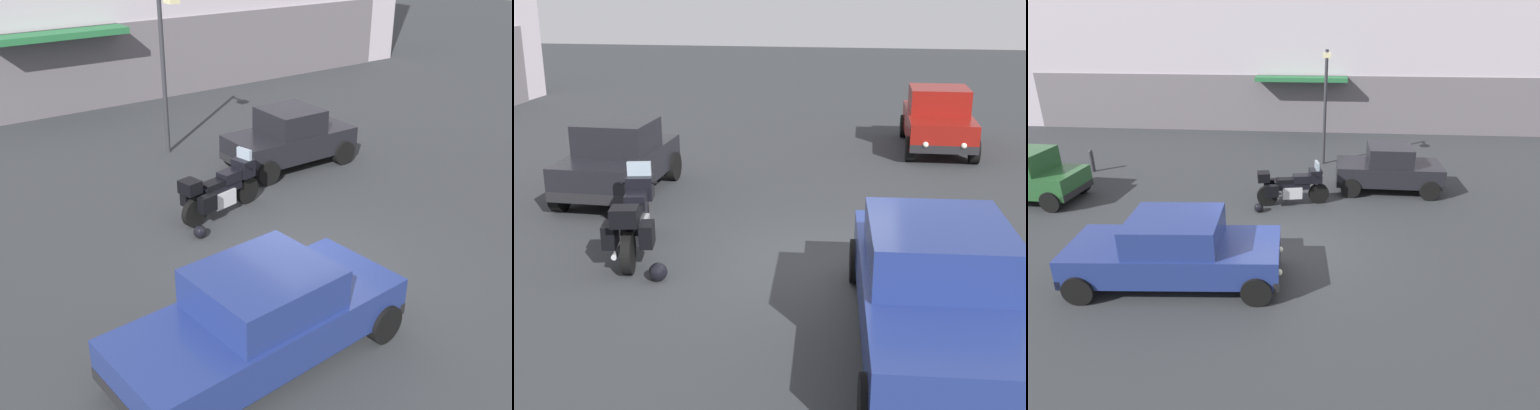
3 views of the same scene
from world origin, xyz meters
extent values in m
plane|color=#2D3033|center=(0.00, 0.00, 0.00)|extent=(80.00, 80.00, 0.00)
cylinder|color=black|center=(0.85, 3.10, 0.32)|extent=(0.66, 0.27, 0.64)
cylinder|color=black|center=(-0.74, 2.76, 0.32)|extent=(0.66, 0.27, 0.64)
cylinder|color=#B7B7BC|center=(0.83, 3.09, 0.75)|extent=(0.33, 0.14, 0.68)
cube|color=#B7B7BC|center=(0.02, 2.92, 0.42)|extent=(0.67, 0.52, 0.36)
cube|color=black|center=(0.02, 2.92, 0.66)|extent=(1.13, 0.50, 0.28)
cube|color=black|center=(0.31, 2.98, 0.84)|extent=(0.58, 0.44, 0.24)
cube|color=black|center=(-0.18, 2.88, 0.80)|extent=(0.61, 0.41, 0.12)
cube|color=black|center=(0.73, 3.07, 0.92)|extent=(0.44, 0.50, 0.40)
cube|color=#8C9EAD|center=(0.77, 3.08, 1.22)|extent=(0.16, 0.41, 0.28)
sphere|color=#EAEACC|center=(0.91, 3.11, 0.92)|extent=(0.14, 0.14, 0.14)
cylinder|color=black|center=(0.65, 3.05, 1.02)|extent=(0.17, 0.61, 0.04)
cylinder|color=#B7B7BC|center=(-0.61, 2.99, 0.30)|extent=(0.56, 0.20, 0.09)
cube|color=black|center=(-0.68, 3.06, 0.58)|extent=(0.43, 0.28, 0.36)
cube|color=black|center=(-0.56, 2.51, 0.58)|extent=(0.43, 0.28, 0.36)
cube|color=black|center=(-0.84, 2.74, 0.95)|extent=(0.43, 0.47, 0.28)
cylinder|color=black|center=(-0.17, 3.06, 0.15)|extent=(0.05, 0.13, 0.29)
sphere|color=black|center=(-0.93, 2.24, 0.14)|extent=(0.28, 0.28, 0.28)
cube|color=maroon|center=(8.44, -2.44, 0.66)|extent=(3.84, 1.73, 0.68)
cube|color=maroon|center=(8.59, -2.43, 1.32)|extent=(1.64, 1.55, 0.64)
cube|color=#8C9EAD|center=(7.84, -2.45, 1.32)|extent=(0.09, 1.40, 0.54)
cube|color=#8C9EAD|center=(9.34, -2.41, 1.32)|extent=(0.09, 1.40, 0.51)
cube|color=black|center=(6.59, -2.48, 0.42)|extent=(0.16, 1.64, 0.20)
cube|color=black|center=(10.29, -2.39, 0.42)|extent=(0.16, 1.64, 0.20)
cylinder|color=black|center=(7.01, -3.25, 0.32)|extent=(0.65, 0.24, 0.64)
cylinder|color=black|center=(6.97, -1.69, 0.32)|extent=(0.65, 0.24, 0.64)
cylinder|color=black|center=(9.91, -3.18, 0.32)|extent=(0.65, 0.24, 0.64)
cylinder|color=black|center=(9.87, -1.62, 0.32)|extent=(0.65, 0.24, 0.64)
sphere|color=silver|center=(6.55, -2.93, 0.54)|extent=(0.14, 0.14, 0.14)
sphere|color=silver|center=(6.53, -2.03, 0.54)|extent=(0.14, 0.14, 0.14)
cube|color=navy|center=(-2.19, -1.65, 0.64)|extent=(4.62, 2.09, 0.64)
cube|color=navy|center=(-2.14, -1.64, 1.26)|extent=(2.01, 1.75, 0.60)
cube|color=#8C9EAD|center=(-1.24, -1.58, 1.26)|extent=(0.17, 1.50, 0.51)
cube|color=#8C9EAD|center=(-3.03, -1.71, 1.26)|extent=(0.17, 1.50, 0.48)
cube|color=black|center=(0.01, -1.49, 0.42)|extent=(0.25, 1.76, 0.20)
cylinder|color=black|center=(-0.45, -0.68, 0.32)|extent=(0.65, 0.27, 0.64)
cylinder|color=black|center=(-0.33, -2.35, 0.32)|extent=(0.65, 0.27, 0.64)
cylinder|color=black|center=(-4.04, -0.94, 0.32)|extent=(0.65, 0.27, 0.64)
sphere|color=silver|center=(0.02, -1.00, 0.54)|extent=(0.14, 0.14, 0.14)
sphere|color=silver|center=(0.09, -1.96, 0.54)|extent=(0.14, 0.14, 0.14)
cube|color=black|center=(3.13, 4.41, 0.64)|extent=(3.42, 1.60, 0.64)
cube|color=black|center=(3.13, 4.41, 1.26)|extent=(1.42, 1.45, 0.60)
cube|color=#8C9EAD|center=(3.78, 4.40, 1.26)|extent=(0.07, 1.33, 0.51)
cube|color=#8C9EAD|center=(2.48, 4.41, 1.26)|extent=(0.07, 1.33, 0.48)
cube|color=black|center=(4.78, 4.39, 0.42)|extent=(0.14, 1.56, 0.20)
cube|color=black|center=(1.48, 4.42, 0.42)|extent=(0.14, 1.56, 0.20)
cylinder|color=black|center=(4.39, 5.13, 0.32)|extent=(0.64, 0.23, 0.64)
cylinder|color=black|center=(4.37, 3.65, 0.32)|extent=(0.64, 0.23, 0.64)
cylinder|color=black|center=(1.89, 5.16, 0.32)|extent=(0.64, 0.23, 0.64)
cylinder|color=black|center=(1.87, 3.68, 0.32)|extent=(0.64, 0.23, 0.64)
sphere|color=silver|center=(4.83, 4.82, 0.54)|extent=(0.14, 0.14, 0.14)
sphere|color=silver|center=(4.82, 3.96, 0.54)|extent=(0.14, 0.14, 0.14)
camera|label=1|loc=(-6.47, -7.56, 6.04)|focal=42.83mm
camera|label=2|loc=(-9.61, -0.89, 4.16)|focal=46.72mm
camera|label=3|loc=(0.87, -9.66, 5.37)|focal=30.60mm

